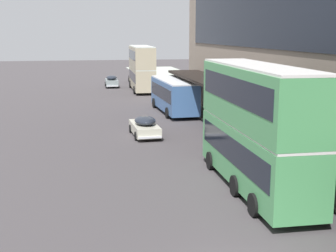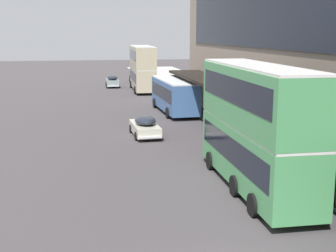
{
  "view_description": "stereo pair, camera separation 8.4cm",
  "coord_description": "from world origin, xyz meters",
  "px_view_note": "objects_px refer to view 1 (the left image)",
  "views": [
    {
      "loc": [
        -4.77,
        -12.48,
        7.61
      ],
      "look_at": [
        0.72,
        15.45,
        1.89
      ],
      "focal_mm": 50.0,
      "sensor_mm": 36.0,
      "label": 1
    },
    {
      "loc": [
        -4.68,
        -12.49,
        7.61
      ],
      "look_at": [
        0.72,
        15.45,
        1.89
      ],
      "focal_mm": 50.0,
      "sensor_mm": 36.0,
      "label": 2
    }
  ],
  "objects_px": {
    "transit_bus_kerbside_rear": "(256,124)",
    "fire_hydrant": "(265,147)",
    "transit_bus_kerbside_front": "(174,94)",
    "sedan_lead_near": "(135,78)",
    "sedan_second_mid": "(112,81)",
    "transit_bus_kerbside_far": "(142,67)",
    "sedan_trailing_near": "(145,126)"
  },
  "relations": [
    {
      "from": "transit_bus_kerbside_rear",
      "to": "fire_hydrant",
      "type": "relative_size",
      "value": 15.56
    },
    {
      "from": "transit_bus_kerbside_front",
      "to": "sedan_lead_near",
      "type": "height_order",
      "value": "transit_bus_kerbside_front"
    },
    {
      "from": "sedan_lead_near",
      "to": "sedan_second_mid",
      "type": "bearing_deg",
      "value": -126.12
    },
    {
      "from": "transit_bus_kerbside_far",
      "to": "sedan_second_mid",
      "type": "xyz_separation_m",
      "value": [
        -3.59,
        5.1,
        -2.36
      ]
    },
    {
      "from": "sedan_trailing_near",
      "to": "sedan_second_mid",
      "type": "height_order",
      "value": "sedan_second_mid"
    },
    {
      "from": "fire_hydrant",
      "to": "sedan_trailing_near",
      "type": "bearing_deg",
      "value": 134.72
    },
    {
      "from": "transit_bus_kerbside_rear",
      "to": "sedan_lead_near",
      "type": "bearing_deg",
      "value": 89.37
    },
    {
      "from": "transit_bus_kerbside_far",
      "to": "sedan_trailing_near",
      "type": "distance_m",
      "value": 27.78
    },
    {
      "from": "transit_bus_kerbside_front",
      "to": "transit_bus_kerbside_rear",
      "type": "xyz_separation_m",
      "value": [
        -0.73,
        -22.76,
        1.46
      ]
    },
    {
      "from": "transit_bus_kerbside_far",
      "to": "sedan_trailing_near",
      "type": "height_order",
      "value": "transit_bus_kerbside_far"
    },
    {
      "from": "sedan_trailing_near",
      "to": "sedan_lead_near",
      "type": "xyz_separation_m",
      "value": [
        4.1,
        38.12,
        -0.01
      ]
    },
    {
      "from": "transit_bus_kerbside_front",
      "to": "sedan_trailing_near",
      "type": "xyz_separation_m",
      "value": [
        -4.27,
        -9.84,
        -1.09
      ]
    },
    {
      "from": "sedan_trailing_near",
      "to": "sedan_second_mid",
      "type": "distance_m",
      "value": 32.54
    },
    {
      "from": "transit_bus_kerbside_far",
      "to": "fire_hydrant",
      "type": "relative_size",
      "value": 15.14
    },
    {
      "from": "transit_bus_kerbside_rear",
      "to": "sedan_trailing_near",
      "type": "bearing_deg",
      "value": 105.32
    },
    {
      "from": "transit_bus_kerbside_front",
      "to": "transit_bus_kerbside_rear",
      "type": "bearing_deg",
      "value": -91.83
    },
    {
      "from": "sedan_second_mid",
      "to": "sedan_lead_near",
      "type": "height_order",
      "value": "sedan_second_mid"
    },
    {
      "from": "sedan_trailing_near",
      "to": "fire_hydrant",
      "type": "height_order",
      "value": "sedan_trailing_near"
    },
    {
      "from": "transit_bus_kerbside_front",
      "to": "fire_hydrant",
      "type": "relative_size",
      "value": 13.74
    },
    {
      "from": "transit_bus_kerbside_rear",
      "to": "sedan_trailing_near",
      "type": "relative_size",
      "value": 2.37
    },
    {
      "from": "transit_bus_kerbside_rear",
      "to": "fire_hydrant",
      "type": "xyz_separation_m",
      "value": [
        3.17,
        6.15,
        -2.8
      ]
    },
    {
      "from": "fire_hydrant",
      "to": "transit_bus_kerbside_front",
      "type": "bearing_deg",
      "value": 98.36
    },
    {
      "from": "sedan_second_mid",
      "to": "sedan_lead_near",
      "type": "relative_size",
      "value": 0.99
    },
    {
      "from": "transit_bus_kerbside_far",
      "to": "fire_hydrant",
      "type": "height_order",
      "value": "transit_bus_kerbside_far"
    },
    {
      "from": "sedan_second_mid",
      "to": "transit_bus_kerbside_far",
      "type": "bearing_deg",
      "value": -54.87
    },
    {
      "from": "sedan_second_mid",
      "to": "transit_bus_kerbside_front",
      "type": "bearing_deg",
      "value": -79.44
    },
    {
      "from": "transit_bus_kerbside_front",
      "to": "sedan_trailing_near",
      "type": "distance_m",
      "value": 10.78
    },
    {
      "from": "sedan_lead_near",
      "to": "fire_hydrant",
      "type": "relative_size",
      "value": 6.35
    },
    {
      "from": "transit_bus_kerbside_far",
      "to": "sedan_trailing_near",
      "type": "relative_size",
      "value": 2.31
    },
    {
      "from": "transit_bus_kerbside_front",
      "to": "sedan_trailing_near",
      "type": "bearing_deg",
      "value": -113.45
    },
    {
      "from": "transit_bus_kerbside_far",
      "to": "sedan_lead_near",
      "type": "height_order",
      "value": "transit_bus_kerbside_far"
    },
    {
      "from": "transit_bus_kerbside_front",
      "to": "sedan_lead_near",
      "type": "relative_size",
      "value": 2.16
    }
  ]
}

